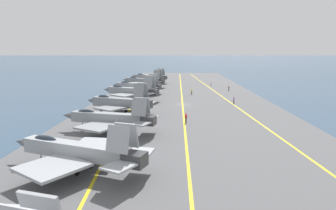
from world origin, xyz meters
TOP-DOWN VIEW (x-y plane):
  - ground_plane at (0.00, 0.00)m, footprint 2000.00×2000.00m
  - carrier_deck at (0.00, 0.00)m, footprint 221.16×45.72m
  - deck_stripe_foul_line at (0.00, -12.57)m, footprint 198.66×13.05m
  - deck_stripe_centerline at (0.00, 0.00)m, footprint 199.04×0.36m
  - deck_stripe_edge_line at (0.00, 12.57)m, footprint 198.68×12.72m
  - parked_jet_second at (-42.54, 12.27)m, footprint 13.87×17.38m
  - parked_jet_third at (-27.11, 12.18)m, footprint 12.99×16.25m
  - parked_jet_fourth at (-11.86, 13.59)m, footprint 12.06×15.61m
  - parked_jet_fifth at (4.33, 13.57)m, footprint 12.59×16.53m
  - parked_jet_sixth at (18.37, 13.95)m, footprint 12.71×16.67m
  - parked_jet_seventh at (34.89, 13.57)m, footprint 12.42×17.05m
  - parked_jet_eighth at (49.57, 13.02)m, footprint 13.78×16.61m
  - crew_brown_vest at (25.87, -15.78)m, footprint 0.44×0.46m
  - crew_white_vest at (41.87, -11.68)m, footprint 0.34×0.43m
  - crew_red_vest at (-19.73, -0.30)m, footprint 0.35×0.43m
  - crew_purple_vest at (1.56, -12.99)m, footprint 0.43×0.34m
  - crew_yellow_vest at (17.26, -3.07)m, footprint 0.44×0.46m

SIDE VIEW (x-z plane):
  - ground_plane at x=0.00m, z-range 0.00..0.00m
  - carrier_deck at x=0.00m, z-range 0.00..0.40m
  - deck_stripe_foul_line at x=0.00m, z-range 0.40..0.41m
  - deck_stripe_centerline at x=0.00m, z-range 0.40..0.41m
  - deck_stripe_edge_line at x=0.00m, z-range 0.40..0.41m
  - crew_brown_vest at x=25.87m, z-range 0.49..2.20m
  - crew_yellow_vest at x=17.26m, z-range 0.49..2.21m
  - crew_purple_vest at x=1.56m, z-range 0.49..2.22m
  - crew_white_vest at x=41.87m, z-range 0.49..2.26m
  - crew_red_vest at x=-19.73m, z-range 0.49..2.32m
  - parked_jet_second at x=-42.54m, z-range -0.23..5.60m
  - parked_jet_sixth at x=18.37m, z-range -0.39..5.91m
  - parked_jet_fourth at x=-11.86m, z-range -0.54..6.16m
  - parked_jet_third at x=-27.11m, z-range -0.11..5.81m
  - parked_jet_seventh at x=34.89m, z-range -0.40..6.18m
  - parked_jet_eighth at x=49.57m, z-range -0.16..6.08m
  - parked_jet_fifth at x=4.33m, z-range -0.37..6.55m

